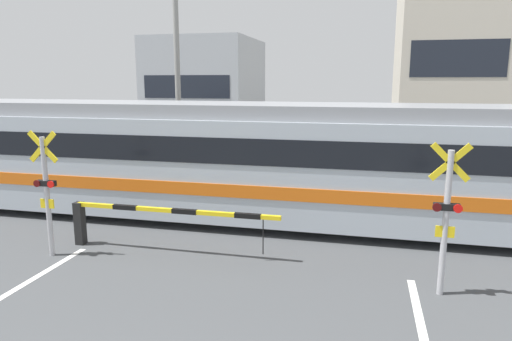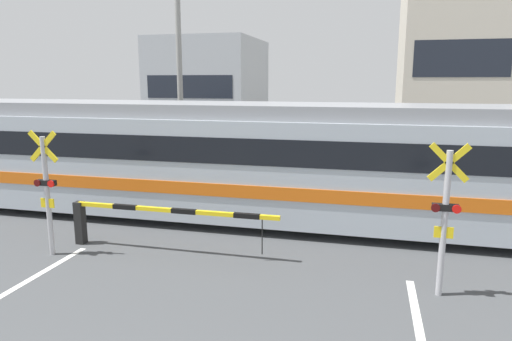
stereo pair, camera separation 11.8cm
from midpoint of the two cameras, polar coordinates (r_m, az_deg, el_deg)
rail_track_near at (r=11.95m, az=0.69°, el=-7.05°), size 50.00×0.10×0.08m
rail_track_far at (r=13.29m, az=2.12°, el=-5.17°), size 50.00×0.10×0.08m
commuter_train at (r=12.51m, az=-3.49°, el=1.63°), size 17.40×2.90×3.19m
crossing_barrier_near at (r=10.66m, az=-14.48°, el=-5.53°), size 4.86×0.20×1.02m
crossing_barrier_far at (r=15.02m, az=12.77°, el=-0.65°), size 4.86×0.20×1.02m
crossing_signal_left at (r=10.76m, az=-24.41°, el=-2.00°), size 0.68×0.15×2.75m
crossing_signal_right at (r=8.59m, az=22.91°, el=-5.02°), size 0.68×0.15×2.75m
pedestrian at (r=16.60m, az=9.25°, el=1.27°), size 0.38×0.22×1.68m
building_left_of_street at (r=29.08m, az=-5.67°, el=9.84°), size 5.99×6.78×6.29m
building_right_of_street at (r=27.70m, az=23.16°, el=11.53°), size 5.21×6.78×8.78m
utility_pole_streetside at (r=18.74m, az=-9.38°, el=13.05°), size 0.22×0.22×8.89m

